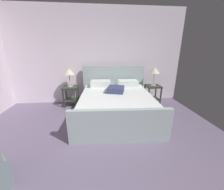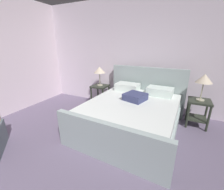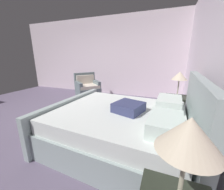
% 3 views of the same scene
% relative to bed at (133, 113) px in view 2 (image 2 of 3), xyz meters
% --- Properties ---
extents(wall_back, '(5.40, 0.12, 2.86)m').
position_rel_bed_xyz_m(wall_back, '(-0.45, 1.23, 1.08)').
color(wall_back, silver).
rests_on(wall_back, ground).
extents(bed, '(2.00, 2.27, 1.19)m').
position_rel_bed_xyz_m(bed, '(0.00, 0.00, 0.00)').
color(bed, '#A1B1B0').
rests_on(bed, ground).
extents(nightstand_right, '(0.44, 0.44, 0.60)m').
position_rel_bed_xyz_m(nightstand_right, '(1.25, 0.70, 0.06)').
color(nightstand_right, '#2C3226').
rests_on(nightstand_right, ground).
extents(table_lamp_right, '(0.32, 0.32, 0.56)m').
position_rel_bed_xyz_m(table_lamp_right, '(1.25, 0.70, 0.71)').
color(table_lamp_right, '#B7B293').
rests_on(table_lamp_right, nightstand_right).
extents(nightstand_left, '(0.44, 0.44, 0.60)m').
position_rel_bed_xyz_m(nightstand_left, '(-1.26, 0.84, 0.06)').
color(nightstand_left, '#2C3226').
rests_on(nightstand_left, ground).
extents(table_lamp_left, '(0.32, 0.32, 0.54)m').
position_rel_bed_xyz_m(table_lamp_left, '(-1.26, 0.84, 0.69)').
color(table_lamp_left, '#B7B293').
rests_on(table_lamp_left, nightstand_left).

